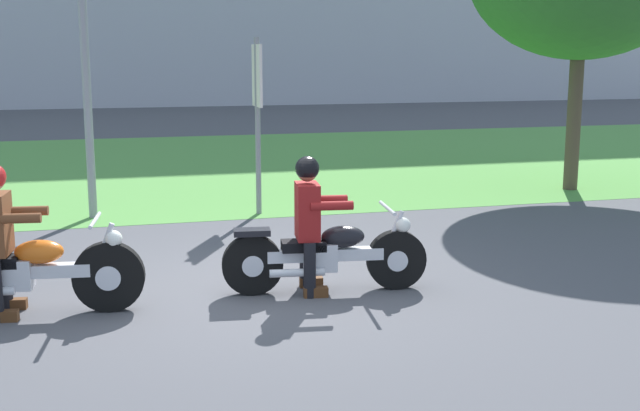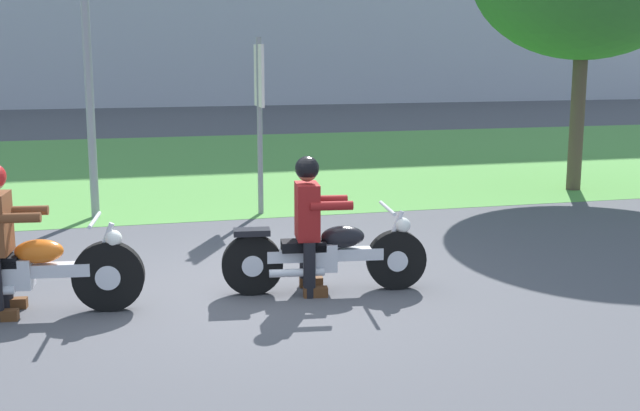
{
  "view_description": "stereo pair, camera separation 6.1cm",
  "coord_description": "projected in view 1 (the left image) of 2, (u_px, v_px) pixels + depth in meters",
  "views": [
    {
      "loc": [
        -1.4,
        -7.86,
        2.39
      ],
      "look_at": [
        0.74,
        -0.02,
        0.85
      ],
      "focal_mm": 45.61,
      "sensor_mm": 36.0,
      "label": 1
    },
    {
      "loc": [
        -1.34,
        -7.87,
        2.39
      ],
      "look_at": [
        0.74,
        -0.02,
        0.85
      ],
      "focal_mm": 45.61,
      "sensor_mm": 36.0,
      "label": 2
    }
  ],
  "objects": [
    {
      "name": "grass_verge",
      "position": [
        169.0,
        166.0,
        17.3
      ],
      "size": [
        60.0,
        12.0,
        0.01
      ],
      "primitive_type": "cube",
      "color": "#549342",
      "rests_on": "ground"
    },
    {
      "name": "sign_banner",
      "position": [
        257.0,
        98.0,
        11.87
      ],
      "size": [
        0.08,
        0.6,
        2.6
      ],
      "color": "gray",
      "rests_on": "ground"
    },
    {
      "name": "rider_lead",
      "position": [
        309.0,
        214.0,
        8.07
      ],
      "size": [
        0.59,
        0.51,
        1.38
      ],
      "rotation": [
        0.0,
        0.0,
        -0.13
      ],
      "color": "black",
      "rests_on": "ground"
    },
    {
      "name": "motorcycle_follow",
      "position": [
        21.0,
        273.0,
        7.44
      ],
      "size": [
        2.24,
        0.66,
        0.89
      ],
      "rotation": [
        0.0,
        0.0,
        -0.13
      ],
      "color": "black",
      "rests_on": "ground"
    },
    {
      "name": "motorcycle_lead",
      "position": [
        326.0,
        255.0,
        8.17
      ],
      "size": [
        2.07,
        0.66,
        0.86
      ],
      "rotation": [
        0.0,
        0.0,
        -0.13
      ],
      "color": "black",
      "rests_on": "ground"
    },
    {
      "name": "ground",
      "position": [
        250.0,
        291.0,
        8.26
      ],
      "size": [
        120.0,
        120.0,
        0.0
      ],
      "primitive_type": "plane",
      "color": "#4C4C51"
    }
  ]
}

